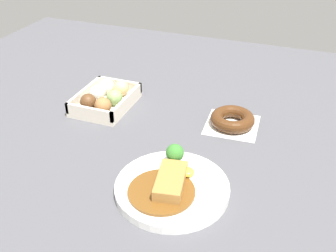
{
  "coord_description": "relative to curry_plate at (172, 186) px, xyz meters",
  "views": [
    {
      "loc": [
        0.7,
        0.37,
        0.55
      ],
      "look_at": [
        -0.07,
        0.08,
        0.03
      ],
      "focal_mm": 42.31,
      "sensor_mm": 36.0,
      "label": 1
    }
  ],
  "objects": [
    {
      "name": "ground_plane",
      "position": [
        -0.12,
        -0.15,
        -0.02
      ],
      "size": [
        1.6,
        1.6,
        0.0
      ],
      "primitive_type": "plane",
      "color": "#4C4C51"
    },
    {
      "name": "curry_plate",
      "position": [
        0.0,
        0.0,
        0.0
      ],
      "size": [
        0.23,
        0.23,
        0.07
      ],
      "color": "white",
      "rests_on": "ground_plane"
    },
    {
      "name": "donut_box",
      "position": [
        -0.27,
        -0.3,
        0.01
      ],
      "size": [
        0.18,
        0.14,
        0.06
      ],
      "color": "beige",
      "rests_on": "ground_plane"
    },
    {
      "name": "chocolate_ring_donut",
      "position": [
        -0.3,
        0.06,
        0.0
      ],
      "size": [
        0.14,
        0.14,
        0.03
      ],
      "color": "white",
      "rests_on": "ground_plane"
    }
  ]
}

